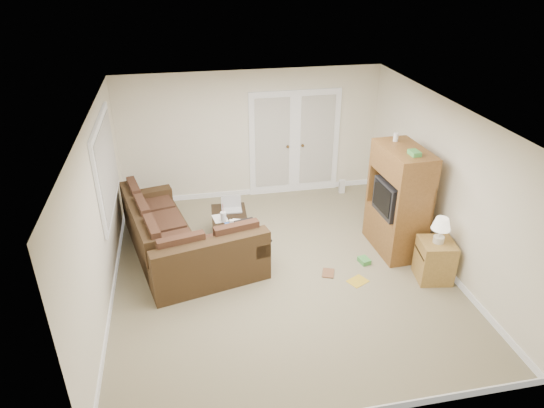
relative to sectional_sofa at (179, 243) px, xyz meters
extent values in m
plane|color=gray|center=(1.51, -0.61, -0.32)|extent=(5.50, 5.50, 0.00)
cube|color=white|center=(1.51, -0.61, 2.18)|extent=(5.00, 5.50, 0.02)
cube|color=silver|center=(-0.99, -0.61, 0.93)|extent=(0.02, 5.50, 2.50)
cube|color=silver|center=(4.01, -0.61, 0.93)|extent=(0.02, 5.50, 2.50)
cube|color=silver|center=(1.51, 2.14, 0.93)|extent=(5.00, 0.02, 2.50)
cube|color=silver|center=(1.51, -3.36, 0.93)|extent=(5.00, 0.02, 2.50)
cube|color=silver|center=(1.91, 2.11, 0.71)|extent=(0.90, 0.04, 2.13)
cube|color=silver|center=(2.81, 2.11, 0.71)|extent=(0.90, 0.04, 2.13)
cube|color=silver|center=(1.91, 2.09, 0.76)|extent=(0.68, 0.02, 1.80)
cube|color=silver|center=(2.81, 2.09, 0.76)|extent=(0.68, 0.02, 1.80)
cube|color=silver|center=(-0.96, 0.39, 1.23)|extent=(0.04, 1.92, 1.42)
cube|color=silver|center=(-0.94, 0.39, 1.23)|extent=(0.02, 1.74, 1.24)
cube|color=#3E2B18|center=(-0.29, 0.44, -0.12)|extent=(1.34, 2.35, 0.40)
cube|color=#3E2B18|center=(-0.60, 0.36, 0.29)|extent=(0.73, 2.20, 0.41)
cube|color=#3E2B18|center=(-0.51, 1.40, 0.19)|extent=(0.89, 0.42, 0.21)
cube|color=#462A1C|center=(-0.21, 0.45, 0.14)|extent=(1.04, 2.19, 0.12)
cube|color=#3E2B18|center=(0.38, -0.54, -0.12)|extent=(1.88, 1.23, 0.40)
cube|color=#3E2B18|center=(0.45, -0.85, 0.29)|extent=(1.74, 0.62, 0.41)
cube|color=#3E2B18|center=(1.11, -0.37, 0.19)|extent=(0.42, 0.89, 0.21)
cube|color=#462A1C|center=(0.37, -0.47, 0.14)|extent=(1.72, 0.93, 0.12)
cube|color=black|center=(1.11, -0.37, 0.31)|extent=(0.47, 0.82, 0.03)
cube|color=red|center=(1.06, -0.17, 0.33)|extent=(0.33, 0.18, 0.02)
cube|color=black|center=(0.84, 0.33, 0.13)|extent=(0.64, 1.19, 0.05)
cube|color=black|center=(0.84, 0.33, -0.16)|extent=(0.55, 1.10, 0.03)
cylinder|color=silver|center=(0.74, 0.28, 0.24)|extent=(0.09, 0.09, 0.17)
cylinder|color=red|center=(0.74, 0.28, 0.40)|extent=(0.01, 0.01, 0.15)
cube|color=#31539F|center=(0.85, 0.01, 0.20)|extent=(0.24, 0.14, 0.09)
cube|color=white|center=(0.84, 0.22, 0.16)|extent=(0.41, 0.65, 0.00)
cube|color=brown|center=(3.47, -0.31, 0.01)|extent=(0.65, 1.12, 0.66)
cube|color=brown|center=(3.47, -0.31, 1.22)|extent=(0.65, 1.12, 0.44)
cube|color=black|center=(3.45, -0.31, 0.61)|extent=(0.55, 0.68, 0.55)
cube|color=black|center=(3.18, -0.32, 0.64)|extent=(0.03, 0.57, 0.44)
cube|color=#459745|center=(3.48, -0.58, 1.47)|extent=(0.14, 0.20, 0.07)
cylinder|color=silver|center=(3.46, 0.02, 1.51)|extent=(0.08, 0.08, 0.13)
cube|color=#A8803D|center=(3.71, -1.22, 0.00)|extent=(0.56, 0.56, 0.64)
cylinder|color=beige|center=(3.71, -1.22, 0.37)|extent=(0.16, 0.16, 0.10)
cylinder|color=beige|center=(3.71, -1.22, 0.48)|extent=(0.03, 0.03, 0.14)
cone|color=silver|center=(3.71, -1.22, 0.63)|extent=(0.27, 0.27, 0.18)
cube|color=silver|center=(3.31, 1.84, -0.18)|extent=(0.12, 0.10, 0.27)
cube|color=gold|center=(2.58, -1.09, -0.32)|extent=(0.36, 0.33, 0.01)
cube|color=#459745|center=(2.85, -0.64, -0.28)|extent=(0.18, 0.22, 0.08)
imported|color=brown|center=(2.12, -0.78, -0.31)|extent=(0.26, 0.29, 0.02)
camera|label=1|loc=(0.18, -6.62, 4.07)|focal=32.00mm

